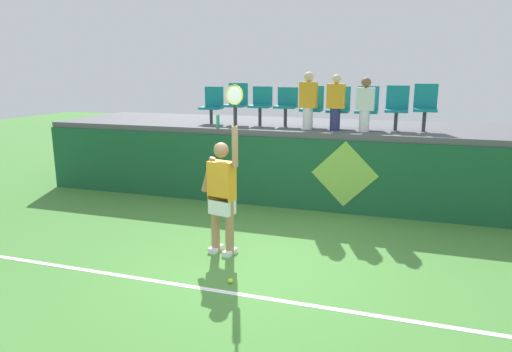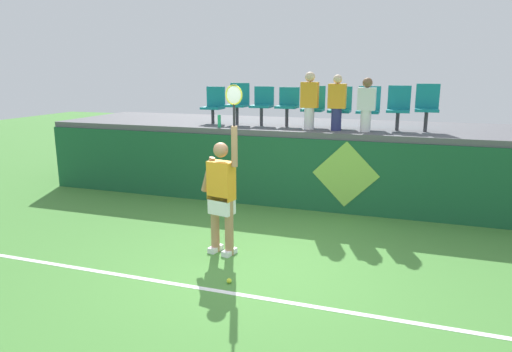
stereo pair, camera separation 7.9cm
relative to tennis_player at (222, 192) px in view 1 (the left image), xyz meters
The scene contains 20 objects.
ground_plane 1.17m from the tennis_player, 30.04° to the right, with size 40.00×40.00×0.00m, color #478438.
court_back_wall 2.73m from the tennis_player, 77.45° to the left, with size 11.82×0.20×1.42m, color #195633.
spectator_platform 4.09m from the tennis_player, 81.60° to the left, with size 11.82×2.80×0.12m, color #56565B.
court_baseline_stripe 1.61m from the tennis_player, 63.05° to the right, with size 10.64×0.08×0.01m, color white.
tennis_player is the anchor object (origin of this frame).
tennis_ball 1.38m from the tennis_player, 62.64° to the right, with size 0.07×0.07×0.07m, color #D1E533.
water_bottle 3.15m from the tennis_player, 113.67° to the left, with size 0.07×0.07×0.26m, color #26B272.
stadium_chair_0 4.04m from the tennis_player, 115.21° to the left, with size 0.44×0.42×0.81m.
stadium_chair_1 3.85m from the tennis_player, 106.99° to the left, with size 0.44×0.42×0.90m.
stadium_chair_2 3.72m from the tennis_player, 98.30° to the left, with size 0.44×0.42×0.83m.
stadium_chair_3 3.68m from the tennis_player, 89.12° to the left, with size 0.44×0.42×0.82m.
stadium_chair_4 3.74m from the tennis_player, 80.23° to the left, with size 0.44×0.42×0.85m.
stadium_chair_5 3.86m from the tennis_player, 71.80° to the left, with size 0.44×0.42×0.84m.
stadium_chair_6 4.07m from the tennis_player, 63.91° to the left, with size 0.44×0.42×0.86m.
stadium_chair_7 4.36m from the tennis_player, 56.82° to the left, with size 0.44×0.42×0.87m.
stadium_chair_8 4.66m from the tennis_player, 51.24° to the left, with size 0.44×0.42×0.91m.
spectator_0 3.50m from the tennis_player, 69.40° to the left, with size 0.34×0.20×1.09m.
spectator_1 3.39m from the tennis_player, 78.96° to the left, with size 0.34×0.20×1.14m.
spectator_2 3.70m from the tennis_player, 60.58° to the left, with size 0.34×0.20×1.03m.
wall_signage_mount 3.09m from the tennis_player, 60.20° to the left, with size 1.27×0.01×1.42m.
Camera 1 is at (1.90, -5.68, 2.70)m, focal length 32.11 mm.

